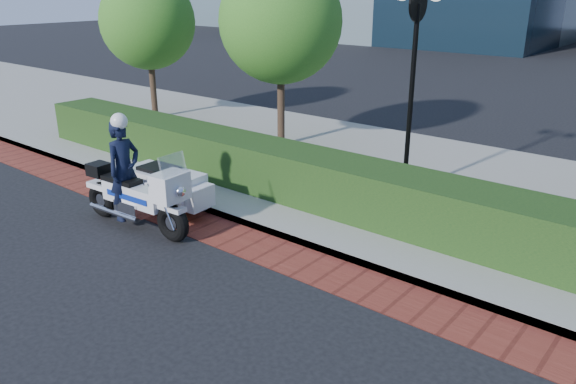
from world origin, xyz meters
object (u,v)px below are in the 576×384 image
Objects in this scene: tree_a at (148,22)px; police_motorcycle at (146,184)px; lamppost at (414,59)px; tree_b at (281,22)px.

tree_a is 8.98m from police_motorcycle.
tree_b reaches higher than lamppost.
tree_b is (5.50, 0.00, 0.21)m from tree_a.
tree_a is 5.50m from tree_b.
police_motorcycle is (1.18, -5.46, -2.68)m from tree_b.
lamppost is 0.92× the size of tree_a.
tree_a is (-10.00, 1.30, 0.26)m from lamppost.
tree_b is 1.81× the size of police_motorcycle.
tree_b is (-4.50, 1.30, 0.48)m from lamppost.
tree_b is at bearing 98.67° from police_motorcycle.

